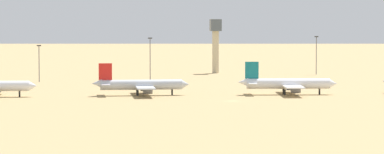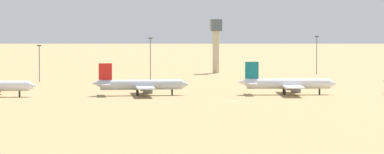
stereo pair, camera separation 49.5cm
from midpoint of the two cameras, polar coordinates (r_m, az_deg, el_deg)
name	(u,v)px [view 1 (the left image)]	position (r m, az deg, el deg)	size (l,w,h in m)	color
ground	(231,101)	(317.27, 2.25, -1.40)	(4000.00, 4000.00, 0.00)	tan
ridge_center	(199,12)	(1480.48, 0.38, 3.74)	(263.67, 167.40, 67.75)	gray
parked_jet_red_3	(140,85)	(340.38, -3.04, -0.45)	(33.66, 28.16, 11.15)	silver
parked_jet_teal_4	(287,84)	(345.13, 5.46, -0.39)	(34.75, 29.40, 11.47)	white
control_tower	(216,41)	(475.75, 1.34, 2.11)	(5.20, 5.20, 25.96)	#C6B793
light_pole_west	(39,61)	(415.51, -8.84, 0.94)	(1.80, 0.50, 15.36)	#59595E
light_pole_mid	(150,56)	(424.64, -2.46, 1.23)	(1.80, 0.50, 18.18)	#59595E
light_pole_east	(316,53)	(466.99, 7.15, 1.40)	(1.80, 0.50, 18.05)	#59595E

